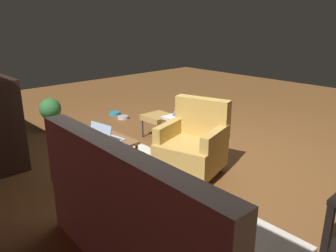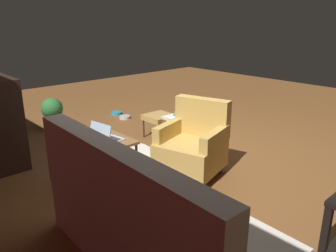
{
  "view_description": "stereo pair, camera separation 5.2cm",
  "coord_description": "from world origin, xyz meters",
  "px_view_note": "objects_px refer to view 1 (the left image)",
  "views": [
    {
      "loc": [
        -2.67,
        3.11,
        1.76
      ],
      "look_at": [
        0.04,
        0.55,
        0.55
      ],
      "focal_mm": 35.91,
      "sensor_mm": 36.0,
      "label": 1
    },
    {
      "loc": [
        -2.71,
        3.07,
        1.76
      ],
      "look_at": [
        0.04,
        0.55,
        0.55
      ],
      "focal_mm": 35.91,
      "sensor_mm": 36.0,
      "label": 2
    }
  ],
  "objects_px": {
    "laptop": "(106,137)",
    "pet_bowl_steel": "(123,117)",
    "laptop_desk": "(109,145)",
    "yellow_mug": "(184,105)",
    "potted_plant": "(51,112)",
    "book_stack_hamper": "(185,112)",
    "armchair": "(193,145)",
    "couch": "(156,225)",
    "ottoman": "(158,118)",
    "wicker_hamper": "(184,133)",
    "pet_bowl_teal": "(115,113)",
    "tv_remote": "(183,113)"
  },
  "relations": [
    {
      "from": "laptop",
      "to": "pet_bowl_steel",
      "type": "bearing_deg",
      "value": -39.99
    },
    {
      "from": "laptop_desk",
      "to": "yellow_mug",
      "type": "height_order",
      "value": "yellow_mug"
    },
    {
      "from": "potted_plant",
      "to": "book_stack_hamper",
      "type": "bearing_deg",
      "value": -153.58
    },
    {
      "from": "armchair",
      "to": "potted_plant",
      "type": "xyz_separation_m",
      "value": [
        2.6,
        0.51,
        -0.03
      ]
    },
    {
      "from": "armchair",
      "to": "yellow_mug",
      "type": "height_order",
      "value": "armchair"
    },
    {
      "from": "couch",
      "to": "ottoman",
      "type": "distance_m",
      "value": 2.78
    },
    {
      "from": "wicker_hamper",
      "to": "couch",
      "type": "bearing_deg",
      "value": 128.78
    },
    {
      "from": "book_stack_hamper",
      "to": "potted_plant",
      "type": "xyz_separation_m",
      "value": [
        2.0,
        0.99,
        -0.21
      ]
    },
    {
      "from": "yellow_mug",
      "to": "pet_bowl_teal",
      "type": "bearing_deg",
      "value": -9.3
    },
    {
      "from": "book_stack_hamper",
      "to": "yellow_mug",
      "type": "bearing_deg",
      "value": 128.47
    },
    {
      "from": "book_stack_hamper",
      "to": "potted_plant",
      "type": "bearing_deg",
      "value": 26.42
    },
    {
      "from": "yellow_mug",
      "to": "potted_plant",
      "type": "relative_size",
      "value": 0.18
    },
    {
      "from": "laptop_desk",
      "to": "pet_bowl_steel",
      "type": "height_order",
      "value": "laptop_desk"
    },
    {
      "from": "book_stack_hamper",
      "to": "tv_remote",
      "type": "relative_size",
      "value": 1.72
    },
    {
      "from": "armchair",
      "to": "yellow_mug",
      "type": "relative_size",
      "value": 8.7
    },
    {
      "from": "couch",
      "to": "potted_plant",
      "type": "relative_size",
      "value": 3.51
    },
    {
      "from": "armchair",
      "to": "laptop",
      "type": "bearing_deg",
      "value": 57.29
    },
    {
      "from": "armchair",
      "to": "pet_bowl_steel",
      "type": "relative_size",
      "value": 4.35
    },
    {
      "from": "ottoman",
      "to": "pet_bowl_steel",
      "type": "distance_m",
      "value": 1.24
    },
    {
      "from": "laptop_desk",
      "to": "laptop",
      "type": "distance_m",
      "value": 0.11
    },
    {
      "from": "couch",
      "to": "yellow_mug",
      "type": "bearing_deg",
      "value": -51.22
    },
    {
      "from": "wicker_hamper",
      "to": "pet_bowl_steel",
      "type": "relative_size",
      "value": 2.4
    },
    {
      "from": "tv_remote",
      "to": "pet_bowl_teal",
      "type": "xyz_separation_m",
      "value": [
        2.03,
        -0.23,
        -0.47
      ]
    },
    {
      "from": "laptop",
      "to": "ottoman",
      "type": "height_order",
      "value": "laptop"
    },
    {
      "from": "couch",
      "to": "armchair",
      "type": "height_order",
      "value": "couch"
    },
    {
      "from": "laptop_desk",
      "to": "pet_bowl_teal",
      "type": "xyz_separation_m",
      "value": [
        2.2,
        -1.58,
        -0.4
      ]
    },
    {
      "from": "couch",
      "to": "book_stack_hamper",
      "type": "relative_size",
      "value": 6.99
    },
    {
      "from": "armchair",
      "to": "pet_bowl_teal",
      "type": "height_order",
      "value": "armchair"
    },
    {
      "from": "laptop_desk",
      "to": "laptop",
      "type": "relative_size",
      "value": 1.59
    },
    {
      "from": "tv_remote",
      "to": "ottoman",
      "type": "height_order",
      "value": "tv_remote"
    },
    {
      "from": "yellow_mug",
      "to": "armchair",
      "type": "bearing_deg",
      "value": 142.51
    },
    {
      "from": "tv_remote",
      "to": "potted_plant",
      "type": "bearing_deg",
      "value": 50.84
    },
    {
      "from": "ottoman",
      "to": "pet_bowl_steel",
      "type": "xyz_separation_m",
      "value": [
        1.19,
        -0.2,
        -0.29
      ]
    },
    {
      "from": "laptop",
      "to": "pet_bowl_steel",
      "type": "height_order",
      "value": "laptop"
    },
    {
      "from": "tv_remote",
      "to": "potted_plant",
      "type": "xyz_separation_m",
      "value": [
        1.9,
        1.07,
        -0.16
      ]
    },
    {
      "from": "wicker_hamper",
      "to": "pet_bowl_teal",
      "type": "height_order",
      "value": "wicker_hamper"
    },
    {
      "from": "book_stack_hamper",
      "to": "laptop",
      "type": "bearing_deg",
      "value": 93.03
    },
    {
      "from": "book_stack_hamper",
      "to": "laptop_desk",
      "type": "bearing_deg",
      "value": 92.86
    },
    {
      "from": "wicker_hamper",
      "to": "yellow_mug",
      "type": "bearing_deg",
      "value": 128.72
    },
    {
      "from": "laptop",
      "to": "pet_bowl_steel",
      "type": "relative_size",
      "value": 1.76
    },
    {
      "from": "book_stack_hamper",
      "to": "potted_plant",
      "type": "relative_size",
      "value": 0.5
    },
    {
      "from": "armchair",
      "to": "tv_remote",
      "type": "relative_size",
      "value": 5.44
    },
    {
      "from": "ottoman",
      "to": "tv_remote",
      "type": "bearing_deg",
      "value": -179.25
    },
    {
      "from": "ottoman",
      "to": "pet_bowl_teal",
      "type": "bearing_deg",
      "value": -9.02
    },
    {
      "from": "laptop",
      "to": "potted_plant",
      "type": "distance_m",
      "value": 2.1
    },
    {
      "from": "wicker_hamper",
      "to": "ottoman",
      "type": "height_order",
      "value": "wicker_hamper"
    },
    {
      "from": "book_stack_hamper",
      "to": "tv_remote",
      "type": "xyz_separation_m",
      "value": [
        0.1,
        -0.08,
        -0.05
      ]
    },
    {
      "from": "wicker_hamper",
      "to": "pet_bowl_teal",
      "type": "distance_m",
      "value": 2.17
    },
    {
      "from": "wicker_hamper",
      "to": "ottoman",
      "type": "relative_size",
      "value": 1.2
    },
    {
      "from": "ottoman",
      "to": "potted_plant",
      "type": "relative_size",
      "value": 0.73
    }
  ]
}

